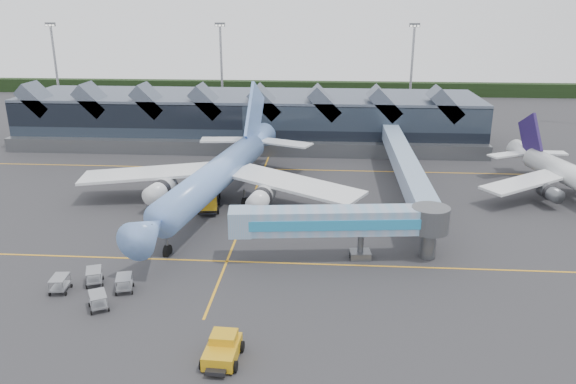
# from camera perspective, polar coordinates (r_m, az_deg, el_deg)

# --- Properties ---
(ground) EXTENTS (260.00, 260.00, 0.00)m
(ground) POSITION_cam_1_polar(r_m,az_deg,el_deg) (69.49, -5.08, -4.17)
(ground) COLOR #2D2C2F
(ground) RESTS_ON ground
(taxi_stripes) EXTENTS (120.00, 60.00, 0.01)m
(taxi_stripes) POSITION_cam_1_polar(r_m,az_deg,el_deg) (78.68, -3.95, -1.34)
(taxi_stripes) COLOR orange
(taxi_stripes) RESTS_ON ground
(tree_line_far) EXTENTS (260.00, 4.00, 4.00)m
(tree_line_far) POSITION_cam_1_polar(r_m,az_deg,el_deg) (175.27, 0.58, 10.54)
(tree_line_far) COLOR black
(tree_line_far) RESTS_ON ground
(terminal) EXTENTS (90.00, 22.25, 12.52)m
(terminal) POSITION_cam_1_polar(r_m,az_deg,el_deg) (113.78, -3.96, 7.50)
(terminal) COLOR black
(terminal) RESTS_ON ground
(light_masts) EXTENTS (132.40, 42.56, 22.45)m
(light_masts) POSITION_cam_1_polar(r_m,az_deg,el_deg) (127.20, 8.93, 11.98)
(light_masts) COLOR #999AA1
(light_masts) RESTS_ON ground
(main_airliner) EXTENTS (40.80, 47.41, 15.26)m
(main_airliner) POSITION_cam_1_polar(r_m,az_deg,el_deg) (78.33, -6.97, 1.92)
(main_airliner) COLOR #759DED
(main_airliner) RESTS_ON ground
(regional_jet) EXTENTS (27.91, 31.01, 10.73)m
(regional_jet) POSITION_cam_1_polar(r_m,az_deg,el_deg) (89.77, 26.90, 1.45)
(regional_jet) COLOR white
(regional_jet) RESTS_ON ground
(jet_bridge) EXTENTS (23.99, 5.92, 6.02)m
(jet_bridge) POSITION_cam_1_polar(r_m,az_deg,el_deg) (61.31, 6.59, -3.07)
(jet_bridge) COLOR #739CC0
(jet_bridge) RESTS_ON ground
(fuel_truck) EXTENTS (3.85, 9.72, 3.23)m
(fuel_truck) POSITION_cam_1_polar(r_m,az_deg,el_deg) (78.47, -8.01, -0.14)
(fuel_truck) COLOR black
(fuel_truck) RESTS_ON ground
(pushback_tug) EXTENTS (3.07, 4.67, 2.01)m
(pushback_tug) POSITION_cam_1_polar(r_m,az_deg,el_deg) (46.31, -6.67, -15.62)
(pushback_tug) COLOR #CB9413
(pushback_tug) RESTS_ON ground
(baggage_carts) EXTENTS (8.05, 7.37, 1.58)m
(baggage_carts) POSITION_cam_1_polar(r_m,az_deg,el_deg) (58.29, -19.08, -8.94)
(baggage_carts) COLOR gray
(baggage_carts) RESTS_ON ground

